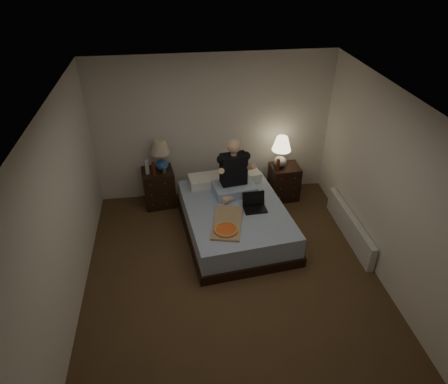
{
  "coord_description": "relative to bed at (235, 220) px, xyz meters",
  "views": [
    {
      "loc": [
        -0.66,
        -3.9,
        4.01
      ],
      "look_at": [
        0.0,
        0.9,
        0.85
      ],
      "focal_mm": 32.0,
      "sensor_mm": 36.0,
      "label": 1
    }
  ],
  "objects": [
    {
      "name": "ceiling",
      "position": [
        -0.19,
        -1.0,
        2.26
      ],
      "size": [
        4.0,
        4.5,
        0.0
      ],
      "primitive_type": "cube",
      "rotation": [
        3.14,
        0.0,
        0.0
      ],
      "color": "white",
      "rests_on": "ground"
    },
    {
      "name": "beer_bottle_left",
      "position": [
        -1.22,
        0.85,
        0.53
      ],
      "size": [
        0.06,
        0.06,
        0.23
      ],
      "primitive_type": "cylinder",
      "color": "#601A0D",
      "rests_on": "nightstand_left"
    },
    {
      "name": "radiator",
      "position": [
        1.74,
        -0.34,
        -0.04
      ],
      "size": [
        0.1,
        1.6,
        0.4
      ],
      "primitive_type": "cube",
      "color": "silver",
      "rests_on": "floor"
    },
    {
      "name": "lamp_right",
      "position": [
        0.92,
        0.91,
        0.66
      ],
      "size": [
        0.33,
        0.33,
        0.56
      ],
      "primitive_type": null,
      "rotation": [
        0.0,
        0.0,
        0.03
      ],
      "color": "#989790",
      "rests_on": "nightstand_right"
    },
    {
      "name": "wall_front",
      "position": [
        -0.19,
        -3.25,
        1.01
      ],
      "size": [
        4.0,
        0.0,
        2.5
      ],
      "primitive_type": "cube",
      "rotation": [
        -1.57,
        0.0,
        0.0
      ],
      "color": "silver",
      "rests_on": "ground"
    },
    {
      "name": "pizza_box",
      "position": [
        -0.23,
        -0.58,
        0.28
      ],
      "size": [
        0.57,
        0.83,
        0.08
      ],
      "primitive_type": null,
      "rotation": [
        0.0,
        0.0,
        -0.23
      ],
      "color": "tan",
      "rests_on": "bed"
    },
    {
      "name": "nightstand_left",
      "position": [
        -1.17,
        0.99,
        0.09
      ],
      "size": [
        0.56,
        0.52,
        0.66
      ],
      "primitive_type": "cube",
      "rotation": [
        0.0,
        0.0,
        0.13
      ],
      "color": "black",
      "rests_on": "floor"
    },
    {
      "name": "lamp_left",
      "position": [
        -1.09,
        1.01,
        0.7
      ],
      "size": [
        0.36,
        0.36,
        0.56
      ],
      "primitive_type": null,
      "rotation": [
        0.0,
        0.0,
        -0.13
      ],
      "color": "#284F93",
      "rests_on": "nightstand_left"
    },
    {
      "name": "nightstand_right",
      "position": [
        1.02,
        0.9,
        0.07
      ],
      "size": [
        0.5,
        0.45,
        0.62
      ],
      "primitive_type": "cube",
      "rotation": [
        0.0,
        0.0,
        0.04
      ],
      "color": "black",
      "rests_on": "floor"
    },
    {
      "name": "floor",
      "position": [
        -0.19,
        -1.0,
        -0.24
      ],
      "size": [
        4.0,
        4.5,
        0.0
      ],
      "primitive_type": "cube",
      "color": "brown",
      "rests_on": "ground"
    },
    {
      "name": "soda_can",
      "position": [
        -1.05,
        0.91,
        0.47
      ],
      "size": [
        0.07,
        0.07,
        0.1
      ],
      "primitive_type": "cylinder",
      "color": "#B2B2AD",
      "rests_on": "nightstand_left"
    },
    {
      "name": "person",
      "position": [
        0.04,
        0.39,
        0.71
      ],
      "size": [
        0.73,
        0.61,
        0.93
      ],
      "primitive_type": null,
      "rotation": [
        0.0,
        0.0,
        0.15
      ],
      "color": "black",
      "rests_on": "bed"
    },
    {
      "name": "laptop",
      "position": [
        0.28,
        -0.1,
        0.36
      ],
      "size": [
        0.35,
        0.3,
        0.24
      ],
      "primitive_type": null,
      "rotation": [
        0.0,
        0.0,
        0.05
      ],
      "color": "black",
      "rests_on": "bed"
    },
    {
      "name": "wall_back",
      "position": [
        -0.19,
        1.25,
        1.01
      ],
      "size": [
        4.0,
        0.0,
        2.5
      ],
      "primitive_type": "cube",
      "rotation": [
        1.57,
        0.0,
        0.0
      ],
      "color": "silver",
      "rests_on": "ground"
    },
    {
      "name": "bed",
      "position": [
        0.0,
        0.0,
        0.0
      ],
      "size": [
        1.68,
        2.11,
        0.49
      ],
      "primitive_type": "cube",
      "rotation": [
        0.0,
        0.0,
        0.11
      ],
      "color": "#5779AE",
      "rests_on": "floor"
    },
    {
      "name": "water_bottle",
      "position": [
        -1.32,
        0.91,
        0.54
      ],
      "size": [
        0.07,
        0.07,
        0.25
      ],
      "primitive_type": "cylinder",
      "color": "silver",
      "rests_on": "nightstand_left"
    },
    {
      "name": "wall_left",
      "position": [
        -2.19,
        -1.0,
        1.01
      ],
      "size": [
        0.0,
        4.5,
        2.5
      ],
      "primitive_type": "cube",
      "rotation": [
        1.57,
        0.0,
        1.57
      ],
      "color": "silver",
      "rests_on": "ground"
    },
    {
      "name": "wall_right",
      "position": [
        1.81,
        -1.0,
        1.01
      ],
      "size": [
        0.0,
        4.5,
        2.5
      ],
      "primitive_type": "cube",
      "rotation": [
        1.57,
        0.0,
        -1.57
      ],
      "color": "silver",
      "rests_on": "ground"
    },
    {
      "name": "beer_bottle_right",
      "position": [
        0.85,
        0.79,
        0.49
      ],
      "size": [
        0.06,
        0.06,
        0.23
      ],
      "primitive_type": "cylinder",
      "color": "#5E250D",
      "rests_on": "nightstand_right"
    }
  ]
}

